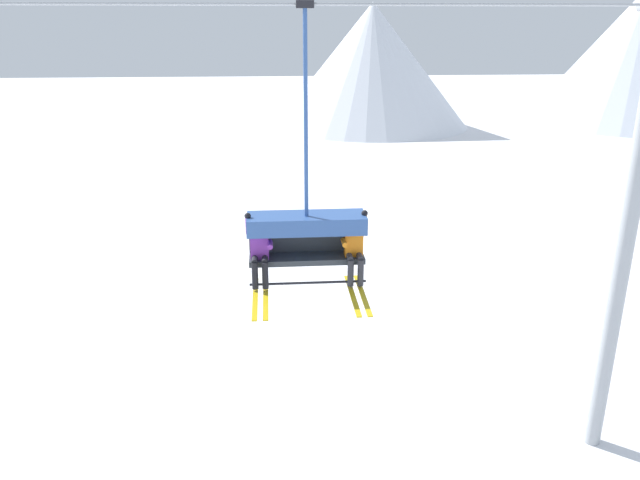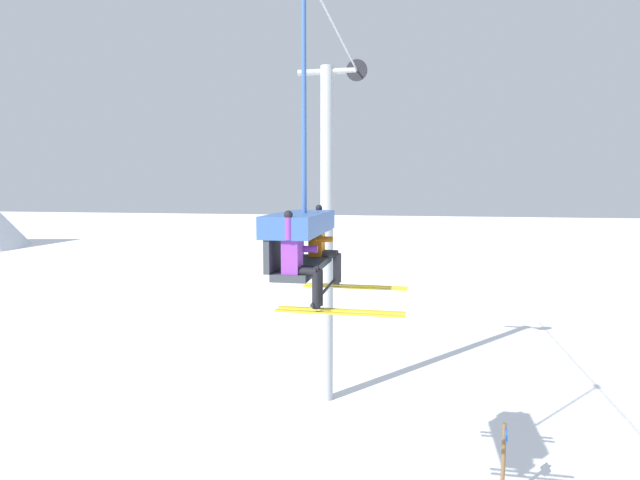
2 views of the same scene
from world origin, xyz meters
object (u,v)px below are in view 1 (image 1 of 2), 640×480
chairlift_chair (306,227)px  skier_purple (259,250)px  lift_tower_far (627,236)px  skier_orange (355,248)px

chairlift_chair → skier_purple: chairlift_chair is taller
lift_tower_far → chairlift_chair: (-6.40, -0.71, 0.58)m
lift_tower_far → skier_orange: size_ratio=5.54×
chairlift_chair → skier_purple: size_ratio=2.75×
lift_tower_far → chairlift_chair: lift_tower_far is taller
skier_purple → skier_orange: (1.67, 0.00, 0.00)m
lift_tower_far → skier_orange: bearing=-170.6°
lift_tower_far → skier_purple: bearing=-172.7°
lift_tower_far → chairlift_chair: bearing=-173.7°
lift_tower_far → skier_purple: lift_tower_far is taller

